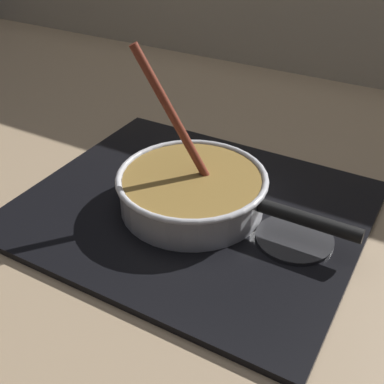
# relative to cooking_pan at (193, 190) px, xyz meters

# --- Properties ---
(ground) EXTENTS (2.40, 1.60, 0.04)m
(ground) POSITION_rel_cooking_pan_xyz_m (-0.06, -0.07, -0.07)
(ground) COLOR #9E8466
(hob_plate) EXTENTS (0.56, 0.48, 0.01)m
(hob_plate) POSITION_rel_cooking_pan_xyz_m (-0.00, -0.00, -0.04)
(hob_plate) COLOR black
(hob_plate) RESTS_ON ground
(burner_ring) EXTENTS (0.17, 0.17, 0.01)m
(burner_ring) POSITION_rel_cooking_pan_xyz_m (-0.00, -0.00, -0.03)
(burner_ring) COLOR #592D0C
(burner_ring) RESTS_ON hob_plate
(spare_burner) EXTENTS (0.12, 0.12, 0.01)m
(spare_burner) POSITION_rel_cooking_pan_xyz_m (0.18, -0.00, -0.03)
(spare_burner) COLOR #262628
(spare_burner) RESTS_ON hob_plate
(cooking_pan) EXTENTS (0.41, 0.25, 0.27)m
(cooking_pan) POSITION_rel_cooking_pan_xyz_m (0.00, 0.00, 0.00)
(cooking_pan) COLOR silver
(cooking_pan) RESTS_ON hob_plate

